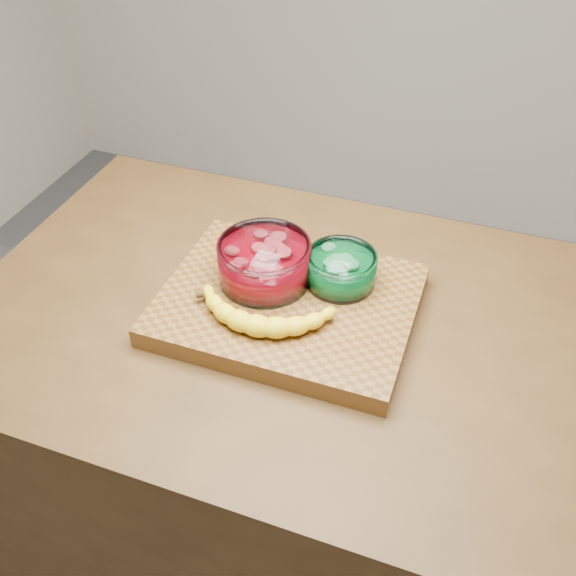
% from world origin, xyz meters
% --- Properties ---
extents(ground, '(3.50, 3.50, 0.00)m').
position_xyz_m(ground, '(0.00, 0.00, 0.00)').
color(ground, '#57575B').
rests_on(ground, ground).
extents(counter, '(1.20, 0.80, 0.90)m').
position_xyz_m(counter, '(0.00, 0.00, 0.45)').
color(counter, '#4B3116').
rests_on(counter, ground).
extents(cutting_board, '(0.45, 0.35, 0.04)m').
position_xyz_m(cutting_board, '(0.00, 0.00, 0.92)').
color(cutting_board, brown).
rests_on(cutting_board, counter).
extents(bowl_red, '(0.17, 0.17, 0.08)m').
position_xyz_m(bowl_red, '(-0.06, 0.03, 0.98)').
color(bowl_red, white).
rests_on(bowl_red, cutting_board).
extents(bowl_green, '(0.13, 0.13, 0.06)m').
position_xyz_m(bowl_green, '(0.08, 0.07, 0.97)').
color(bowl_green, white).
rests_on(bowl_green, cutting_board).
extents(banana, '(0.28, 0.13, 0.04)m').
position_xyz_m(banana, '(-0.02, -0.07, 0.96)').
color(banana, yellow).
rests_on(banana, cutting_board).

